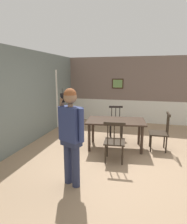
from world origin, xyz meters
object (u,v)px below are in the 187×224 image
(dining_table, at_px, (116,124))
(chair_by_doorway, at_px, (160,132))
(chair_near_window, at_px, (116,123))
(chair_at_table_head, at_px, (115,141))
(person_figure, at_px, (71,131))

(dining_table, distance_m, chair_by_doorway, 1.16)
(chair_near_window, height_order, chair_at_table_head, chair_near_window)
(chair_by_doorway, bearing_deg, dining_table, 94.98)
(dining_table, bearing_deg, chair_at_table_head, -82.90)
(chair_at_table_head, bearing_deg, chair_by_doorway, 38.00)
(dining_table, relative_size, chair_by_doorway, 1.62)
(dining_table, xyz_separation_m, person_figure, (-0.48, -1.93, 0.34))
(dining_table, height_order, person_figure, person_figure)
(chair_at_table_head, height_order, person_figure, person_figure)
(dining_table, height_order, chair_near_window, chair_near_window)
(chair_near_window, bearing_deg, chair_at_table_head, 83.25)
(dining_table, bearing_deg, person_figure, -104.04)
(chair_near_window, xyz_separation_m, person_figure, (-0.38, -2.75, 0.52))
(chair_by_doorway, bearing_deg, chair_at_table_head, 130.92)
(chair_near_window, bearing_deg, chair_by_doorway, 137.28)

